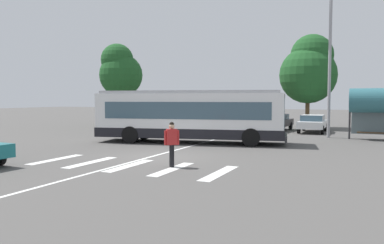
# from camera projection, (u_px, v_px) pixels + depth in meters

# --- Properties ---
(ground_plane) EXTENTS (160.00, 160.00, 0.00)m
(ground_plane) POSITION_uv_depth(u_px,v_px,m) (163.00, 156.00, 17.64)
(ground_plane) COLOR #514F4C
(city_transit_bus) EXTENTS (11.34, 4.70, 3.06)m
(city_transit_bus) POSITION_uv_depth(u_px,v_px,m) (190.00, 116.00, 22.86)
(city_transit_bus) COLOR black
(city_transit_bus) RESTS_ON ground_plane
(pedestrian_crossing_street) EXTENTS (0.48, 0.45, 1.72)m
(pedestrian_crossing_street) POSITION_uv_depth(u_px,v_px,m) (172.00, 142.00, 14.75)
(pedestrian_crossing_street) COLOR black
(pedestrian_crossing_street) RESTS_ON ground_plane
(parked_car_red) EXTENTS (1.90, 4.51, 1.35)m
(parked_car_red) POSITION_uv_depth(u_px,v_px,m) (243.00, 121.00, 32.44)
(parked_car_red) COLOR black
(parked_car_red) RESTS_ON ground_plane
(parked_car_black) EXTENTS (2.01, 4.57, 1.35)m
(parked_car_black) POSITION_uv_depth(u_px,v_px,m) (276.00, 121.00, 31.45)
(parked_car_black) COLOR black
(parked_car_black) RESTS_ON ground_plane
(parked_car_white) EXTENTS (1.91, 4.52, 1.35)m
(parked_car_white) POSITION_uv_depth(u_px,v_px,m) (313.00, 122.00, 29.83)
(parked_car_white) COLOR black
(parked_car_white) RESTS_ON ground_plane
(twin_arm_street_lamp) EXTENTS (5.19, 0.32, 10.12)m
(twin_arm_street_lamp) POSITION_uv_depth(u_px,v_px,m) (330.00, 44.00, 25.53)
(twin_arm_street_lamp) COLOR #939399
(twin_arm_street_lamp) RESTS_ON ground_plane
(background_tree_left) EXTENTS (3.92, 3.92, 7.58)m
(background_tree_left) POSITION_uv_depth(u_px,v_px,m) (120.00, 71.00, 35.44)
(background_tree_left) COLOR brown
(background_tree_left) RESTS_ON ground_plane
(background_tree_right) EXTENTS (4.93, 4.93, 8.21)m
(background_tree_right) POSITION_uv_depth(u_px,v_px,m) (309.00, 69.00, 33.95)
(background_tree_right) COLOR brown
(background_tree_right) RESTS_ON ground_plane
(crosswalk_painted_stripes) EXTENTS (7.89, 3.02, 0.01)m
(crosswalk_painted_stripes) POSITION_uv_depth(u_px,v_px,m) (129.00, 166.00, 15.10)
(crosswalk_painted_stripes) COLOR silver
(crosswalk_painted_stripes) RESTS_ON ground_plane
(lane_center_line) EXTENTS (0.16, 24.00, 0.01)m
(lane_center_line) POSITION_uv_depth(u_px,v_px,m) (176.00, 150.00, 19.61)
(lane_center_line) COLOR silver
(lane_center_line) RESTS_ON ground_plane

